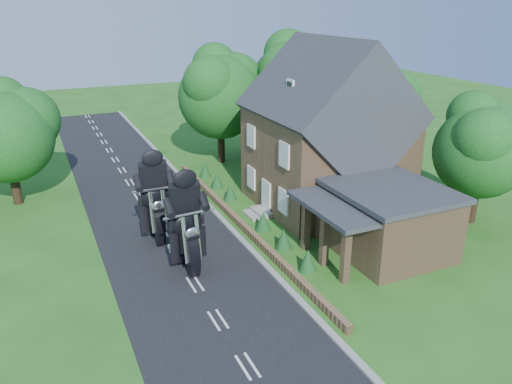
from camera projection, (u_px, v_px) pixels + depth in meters
name	position (u px, v px, depth m)	size (l,w,h in m)	color
ground	(195.00, 284.00, 22.67)	(120.00, 120.00, 0.00)	#225818
road	(195.00, 284.00, 22.67)	(7.00, 80.00, 0.02)	black
kerb	(267.00, 267.00, 24.06)	(0.30, 80.00, 0.12)	gray
garden_wall	(240.00, 223.00, 28.51)	(0.30, 22.00, 0.40)	olive
house	(327.00, 137.00, 30.28)	(9.54, 8.64, 10.24)	olive
annex	(385.00, 219.00, 25.17)	(7.05, 5.94, 3.44)	olive
tree_annex_side	(486.00, 143.00, 27.70)	(5.64, 5.20, 7.48)	black
tree_house_right	(383.00, 107.00, 34.58)	(6.51, 6.00, 8.40)	black
tree_behind_house	(299.00, 80.00, 39.65)	(7.81, 7.20, 10.08)	black
tree_behind_left	(225.00, 89.00, 38.34)	(6.94, 6.40, 9.16)	black
tree_far_road	(12.00, 128.00, 30.30)	(6.08, 5.60, 7.84)	black
shrub_a	(308.00, 260.00, 23.67)	(0.90, 0.90, 1.10)	#133D1A
shrub_b	(284.00, 239.00, 25.80)	(0.90, 0.90, 1.10)	#133D1A
shrub_c	(263.00, 221.00, 27.92)	(0.90, 0.90, 1.10)	#133D1A
shrub_d	(230.00, 192.00, 32.18)	(0.90, 0.90, 1.10)	#133D1A
shrub_e	(217.00, 180.00, 34.30)	(0.90, 0.90, 1.10)	#133D1A
shrub_f	(205.00, 170.00, 36.43)	(0.90, 0.90, 1.10)	#133D1A
motorcycle_lead	(188.00, 256.00, 23.56)	(0.42, 1.65, 1.54)	black
motorcycle_follow	(157.00, 228.00, 26.57)	(0.42, 1.65, 1.53)	black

